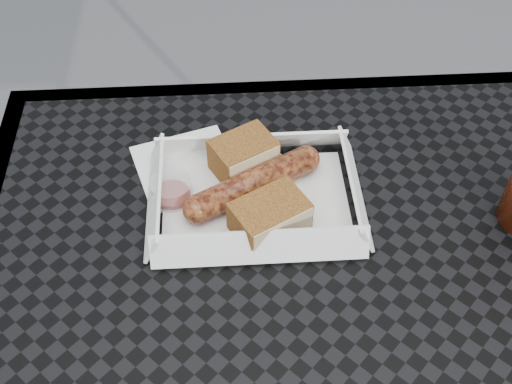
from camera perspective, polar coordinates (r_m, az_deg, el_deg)
patio_table at (r=0.74m, az=6.03°, el=-14.59°), size 0.80×0.80×0.74m
food_tray at (r=0.77m, az=-0.05°, el=-0.83°), size 0.22×0.15×0.00m
bratwurst at (r=0.76m, az=-0.23°, el=0.76°), size 0.17×0.11×0.03m
bread_near at (r=0.79m, az=-1.14°, el=3.25°), size 0.09×0.08×0.05m
bread_far at (r=0.72m, az=1.22°, el=-2.20°), size 0.10×0.09×0.04m
veg_garnish at (r=0.75m, az=3.64°, el=-2.34°), size 0.03×0.03×0.00m
napkin at (r=0.81m, az=-6.16°, el=2.21°), size 0.15×0.15×0.00m
condiment_cup_sauce at (r=0.77m, az=-7.49°, el=0.09°), size 0.05×0.05×0.03m
condiment_cup_empty at (r=0.79m, az=0.57°, el=2.12°), size 0.05×0.05×0.03m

